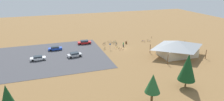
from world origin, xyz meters
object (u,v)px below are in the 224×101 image
Objects in this scene: car_red_back_corner at (84,42)px; bicycle_blue_trailside at (116,44)px; pine_far_east at (188,67)px; bicycle_yellow_near_sign at (105,48)px; visitor_crossing_yard at (123,44)px; bicycle_black_by_bin at (104,44)px; bicycle_orange_lone_east at (152,37)px; bike_pavilion at (177,47)px; car_blue_end_stall at (55,48)px; bicycle_yellow_back_row at (117,48)px; bicycle_teal_front_row at (115,42)px; car_white_near_entry at (38,58)px; pine_center at (153,84)px; bicycle_red_yard_left at (121,49)px; trash_bin at (126,42)px; car_silver_mid_lot at (75,55)px; bicycle_silver_yard_right at (149,41)px; bicycle_green_near_porch at (115,43)px; bicycle_purple_edge_south at (143,41)px; bicycle_white_yard_front at (110,42)px; lot_sign at (110,46)px.

bicycle_blue_trailside is at bearing 153.14° from car_red_back_corner.
pine_far_east is 31.72m from bicycle_yellow_near_sign.
car_red_back_corner is at bearing -30.42° from visitor_crossing_yard.
bicycle_black_by_bin reaches higher than bicycle_orange_lone_east.
bike_pavilion reaches higher than car_blue_end_stall.
bicycle_black_by_bin is 6.34m from bicycle_yellow_back_row.
bicycle_orange_lone_east is (-2.69, -20.24, -2.39)m from bike_pavilion.
bicycle_teal_front_row is 0.39× the size of car_white_near_entry.
bicycle_red_yard_left is at bearing -100.91° from pine_center.
car_white_near_entry is at bearing 12.63° from trash_bin.
bicycle_black_by_bin is at bearing -44.74° from bike_pavilion.
bicycle_yellow_near_sign is (-0.92, -33.31, -3.97)m from pine_center.
car_silver_mid_lot is (29.92, -8.98, -2.04)m from bike_pavilion.
visitor_crossing_yard is (-17.73, -4.68, 0.15)m from car_silver_mid_lot.
bicycle_blue_trailside is (3.90, -32.95, -4.36)m from pine_far_east.
bicycle_black_by_bin is at bearing -93.42° from pine_center.
bicycle_red_yard_left is 0.37× the size of car_red_back_corner.
bicycle_yellow_near_sign is at bearing -73.09° from pine_far_east.
trash_bin is 9.11m from bicycle_silver_yard_right.
pine_center is (20.25, 20.58, 1.56)m from bike_pavilion.
bicycle_red_yard_left is 5.24m from bicycle_blue_trailside.
car_silver_mid_lot is at bearing 27.75° from bicycle_green_near_porch.
bicycle_purple_edge_south is 9.45m from visitor_crossing_yard.
car_red_back_corner reaches higher than bicycle_orange_lone_east.
bicycle_black_by_bin reaches higher than bicycle_purple_edge_south.
pine_center reaches higher than bicycle_white_yard_front.
bicycle_silver_yard_right is 0.36× the size of car_silver_mid_lot.
lot_sign is 1.30× the size of bicycle_teal_front_row.
car_blue_end_stall is at bearing 1.94° from bicycle_black_by_bin.
bicycle_white_yard_front is (5.14, -36.74, -4.33)m from pine_far_east.
bike_pavilion is 24.84m from bicycle_white_yard_front.
bicycle_purple_edge_south is (-11.15, -5.94, -0.01)m from bicycle_red_yard_left.
trash_bin is at bearing -139.94° from bicycle_yellow_back_row.
bicycle_teal_front_row is 1.01× the size of visitor_crossing_yard.
lot_sign is at bearing 16.66° from bicycle_purple_edge_south.
lot_sign is at bearing 127.71° from car_red_back_corner.
bicycle_red_yard_left is 1.45× the size of bicycle_purple_edge_south.
bicycle_purple_edge_south is at bearing -169.83° from car_white_near_entry.
bike_pavilion is 9.47× the size of bicycle_white_yard_front.
bicycle_teal_front_row is at bearing -148.58° from car_silver_mid_lot.
pine_far_east reaches higher than pine_center.
lot_sign is 5.16m from bicycle_blue_trailside.
visitor_crossing_yard reaches higher than bicycle_red_yard_left.
bicycle_silver_yard_right is 1.32× the size of bicycle_purple_edge_south.
bicycle_purple_edge_south is 10.98m from bicycle_blue_trailside.
trash_bin is 0.53× the size of bicycle_teal_front_row.
bicycle_white_yard_front is 6.56m from visitor_crossing_yard.
bicycle_white_yard_front is (1.79, -0.41, 0.03)m from bicycle_teal_front_row.
bicycle_silver_yard_right is at bearing 177.97° from car_blue_end_stall.
pine_far_east is at bearing 89.57° from trash_bin.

